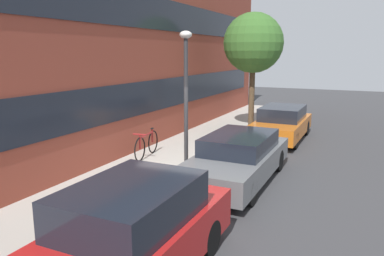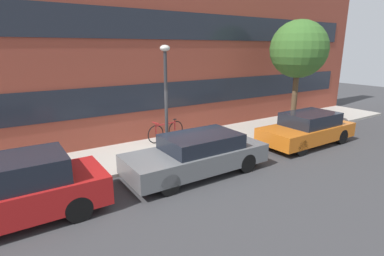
# 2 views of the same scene
# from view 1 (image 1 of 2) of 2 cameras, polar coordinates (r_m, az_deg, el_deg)

# --- Properties ---
(ground_plane) EXTENTS (56.00, 56.00, 0.00)m
(ground_plane) POSITION_cam_1_polar(r_m,az_deg,el_deg) (10.39, 1.00, -7.56)
(ground_plane) COLOR #38383A
(sidewalk_strip) EXTENTS (28.00, 2.84, 0.12)m
(sidewalk_strip) POSITION_cam_1_polar(r_m,az_deg,el_deg) (11.00, -5.79, -6.20)
(sidewalk_strip) COLOR #A8A399
(sidewalk_strip) RESTS_ON ground_plane
(rowhouse_facade) EXTENTS (28.00, 1.02, 8.57)m
(rowhouse_facade) POSITION_cam_1_polar(r_m,az_deg,el_deg) (11.61, -14.45, 15.59)
(rowhouse_facade) COLOR brown
(rowhouse_facade) RESTS_ON ground_plane
(parked_car_red) EXTENTS (4.20, 1.71, 1.51)m
(parked_car_red) POSITION_cam_1_polar(r_m,az_deg,el_deg) (5.73, -9.77, -16.12)
(parked_car_red) COLOR #AD1919
(parked_car_red) RESTS_ON ground_plane
(parked_car_grey) EXTENTS (4.52, 1.76, 1.26)m
(parked_car_grey) POSITION_cam_1_polar(r_m,az_deg,el_deg) (10.02, 6.99, -4.53)
(parked_car_grey) COLOR slate
(parked_car_grey) RESTS_ON ground_plane
(parked_car_orange) EXTENTS (4.17, 1.72, 1.30)m
(parked_car_orange) POSITION_cam_1_polar(r_m,az_deg,el_deg) (15.12, 13.48, 0.71)
(parked_car_orange) COLOR #D16619
(parked_car_orange) RESTS_ON ground_plane
(fire_hydrant) EXTENTS (0.53, 0.30, 0.71)m
(fire_hydrant) POSITION_cam_1_polar(r_m,az_deg,el_deg) (7.37, -15.74, -12.23)
(fire_hydrant) COLOR gold
(fire_hydrant) RESTS_ON sidewalk_strip
(bicycle) EXTENTS (1.77, 0.44, 0.86)m
(bicycle) POSITION_cam_1_polar(r_m,az_deg,el_deg) (11.93, -6.93, -2.43)
(bicycle) COLOR black
(bicycle) RESTS_ON sidewalk_strip
(street_tree) EXTENTS (2.51, 2.51, 4.92)m
(street_tree) POSITION_cam_1_polar(r_m,az_deg,el_deg) (16.20, 9.32, 12.61)
(street_tree) COLOR brown
(street_tree) RESTS_ON sidewalk_strip
(lamp_post) EXTENTS (0.32, 0.32, 3.81)m
(lamp_post) POSITION_cam_1_polar(r_m,az_deg,el_deg) (9.87, -0.93, 6.50)
(lamp_post) COLOR #2D2D30
(lamp_post) RESTS_ON sidewalk_strip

